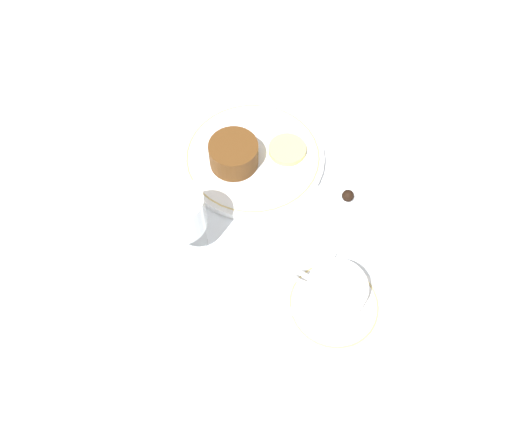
{
  "coord_description": "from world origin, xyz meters",
  "views": [
    {
      "loc": [
        -0.22,
        0.44,
        0.69
      ],
      "look_at": [
        -0.05,
        0.11,
        0.04
      ],
      "focal_mm": 35.0,
      "sensor_mm": 36.0,
      "label": 1
    }
  ],
  "objects_px": {
    "wine_glass": "(180,214)",
    "fork": "(350,197)",
    "dessert_cake": "(234,154)",
    "dinner_plate": "(253,157)",
    "coffee_cup": "(335,294)"
  },
  "relations": [
    {
      "from": "fork",
      "to": "coffee_cup",
      "type": "bearing_deg",
      "value": 103.3
    },
    {
      "from": "coffee_cup",
      "to": "dinner_plate",
      "type": "bearing_deg",
      "value": -39.34
    },
    {
      "from": "coffee_cup",
      "to": "wine_glass",
      "type": "distance_m",
      "value": 0.24
    },
    {
      "from": "dinner_plate",
      "to": "fork",
      "type": "xyz_separation_m",
      "value": [
        -0.18,
        -0.0,
        -0.01
      ]
    },
    {
      "from": "wine_glass",
      "to": "dessert_cake",
      "type": "height_order",
      "value": "wine_glass"
    },
    {
      "from": "dinner_plate",
      "to": "wine_glass",
      "type": "distance_m",
      "value": 0.2
    },
    {
      "from": "dinner_plate",
      "to": "wine_glass",
      "type": "relative_size",
      "value": 1.93
    },
    {
      "from": "wine_glass",
      "to": "fork",
      "type": "relative_size",
      "value": 0.65
    },
    {
      "from": "wine_glass",
      "to": "dessert_cake",
      "type": "xyz_separation_m",
      "value": [
        0.0,
        -0.16,
        -0.05
      ]
    },
    {
      "from": "coffee_cup",
      "to": "wine_glass",
      "type": "height_order",
      "value": "wine_glass"
    },
    {
      "from": "wine_glass",
      "to": "dessert_cake",
      "type": "relative_size",
      "value": 1.54
    },
    {
      "from": "wine_glass",
      "to": "dessert_cake",
      "type": "bearing_deg",
      "value": -89.39
    },
    {
      "from": "wine_glass",
      "to": "fork",
      "type": "height_order",
      "value": "wine_glass"
    },
    {
      "from": "fork",
      "to": "dessert_cake",
      "type": "height_order",
      "value": "dessert_cake"
    },
    {
      "from": "dinner_plate",
      "to": "wine_glass",
      "type": "xyz_separation_m",
      "value": [
        0.02,
        0.19,
        0.08
      ]
    }
  ]
}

